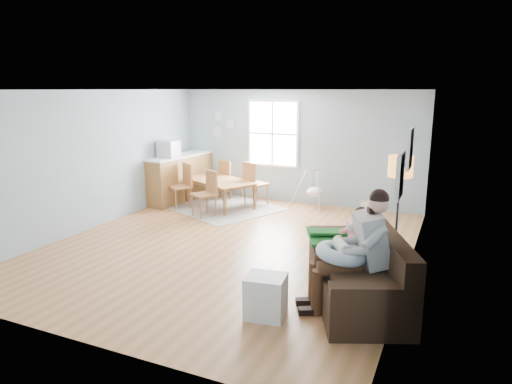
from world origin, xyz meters
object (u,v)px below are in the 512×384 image
at_px(father, 356,247).
at_px(chair_se, 207,190).
at_px(chair_sw, 183,182).
at_px(chair_ne, 253,180).
at_px(baby_swing, 315,191).
at_px(dining_table, 218,193).
at_px(counter, 179,177).
at_px(monitor, 168,149).
at_px(floor_lamp, 400,176).
at_px(chair_nw, 228,177).
at_px(toddler, 352,235).
at_px(storage_cube, 265,296).
at_px(sofa, 360,274).

relative_size(father, chair_se, 1.56).
height_order(chair_sw, chair_se, chair_sw).
relative_size(father, chair_ne, 1.47).
bearing_deg(baby_swing, chair_ne, -165.95).
relative_size(dining_table, counter, 0.87).
height_order(monitor, baby_swing, monitor).
bearing_deg(floor_lamp, chair_nw, 145.05).
distance_m(toddler, chair_nw, 5.77).
relative_size(chair_nw, chair_ne, 0.93).
bearing_deg(dining_table, counter, -159.52).
relative_size(toddler, baby_swing, 0.85).
xyz_separation_m(father, chair_se, (-3.87, 3.04, -0.25)).
height_order(storage_cube, baby_swing, baby_swing).
distance_m(storage_cube, baby_swing, 5.33).
bearing_deg(toddler, chair_nw, 134.33).
height_order(storage_cube, chair_ne, chair_ne).
bearing_deg(toddler, monitor, 148.71).
bearing_deg(floor_lamp, baby_swing, 125.60).
relative_size(counter, baby_swing, 1.87).
bearing_deg(dining_table, chair_ne, 56.87).
height_order(sofa, chair_se, chair_se).
distance_m(chair_ne, monitor, 2.14).
bearing_deg(floor_lamp, sofa, -103.89).
distance_m(father, chair_ne, 5.40).
bearing_deg(toddler, floor_lamp, 65.34).
height_order(storage_cube, chair_nw, chair_nw).
xyz_separation_m(dining_table, chair_se, (0.17, -0.81, 0.25)).
xyz_separation_m(chair_sw, baby_swing, (2.83, 1.15, -0.19)).
xyz_separation_m(chair_sw, chair_nw, (0.55, 1.21, -0.03)).
distance_m(storage_cube, chair_nw, 6.22).
bearing_deg(sofa, chair_sw, 146.96).
bearing_deg(baby_swing, storage_cube, -79.51).
xyz_separation_m(sofa, counter, (-5.21, 3.64, 0.24)).
bearing_deg(dining_table, monitor, -141.14).
bearing_deg(baby_swing, dining_table, -160.54).
relative_size(chair_nw, monitor, 2.33).
bearing_deg(monitor, floor_lamp, -20.73).
height_order(storage_cube, dining_table, dining_table).
height_order(storage_cube, counter, counter).
distance_m(floor_lamp, chair_nw, 5.54).
xyz_separation_m(chair_se, chair_nw, (-0.33, 1.62, -0.01)).
distance_m(sofa, floor_lamp, 1.65).
bearing_deg(floor_lamp, monitor, 159.27).
relative_size(toddler, counter, 0.46).
xyz_separation_m(sofa, chair_nw, (-4.19, 4.30, 0.23)).
relative_size(floor_lamp, chair_sw, 1.71).
relative_size(chair_nw, baby_swing, 0.88).
height_order(sofa, chair_nw, chair_nw).
bearing_deg(storage_cube, monitor, 135.27).
bearing_deg(counter, sofa, -34.92).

